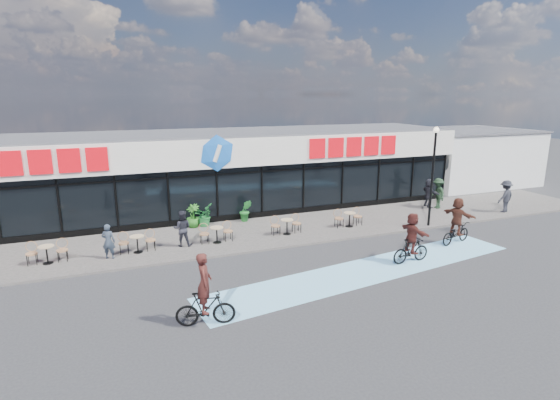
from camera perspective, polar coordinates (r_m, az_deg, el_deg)
name	(u,v)px	position (r m, az deg, el deg)	size (l,w,h in m)	color
ground	(260,271)	(17.29, -2.59, -9.25)	(120.00, 120.00, 0.00)	#28282B
sidewalk	(230,236)	(21.31, -6.52, -4.69)	(44.00, 5.00, 0.10)	#615A56
bike_lane	(369,270)	(17.67, 11.57, -8.98)	(14.00, 2.20, 0.01)	#77BBE0
building	(205,171)	(25.91, -9.78, 3.70)	(30.60, 6.57, 4.75)	black
neighbour_building	(464,156)	(36.84, 22.96, 5.30)	(9.20, 7.20, 4.11)	beige
lamp_post	(433,168)	(23.31, 19.36, 3.96)	(0.28, 0.28, 5.06)	black
bistro_set_1	(47,252)	(19.98, -28.14, -6.00)	(1.54, 0.62, 0.90)	tan
bistro_set_2	(137,242)	(19.81, -18.15, -5.19)	(1.54, 0.62, 0.90)	tan
bistro_set_3	(216,233)	(20.24, -8.32, -4.23)	(1.54, 0.62, 0.90)	tan
bistro_set_4	(286,225)	(21.24, 0.82, -3.23)	(1.54, 0.62, 0.90)	tan
bistro_set_5	(349,217)	(22.73, 8.94, -2.27)	(1.54, 0.62, 0.90)	tan
potted_plant_left	(204,215)	(22.82, -9.95, -1.97)	(1.00, 0.87, 1.12)	#1E692D
potted_plant_mid	(193,216)	(22.68, -11.30, -2.04)	(0.67, 0.67, 1.19)	#235F1B
potted_plant_right	(246,211)	(23.36, -4.52, -1.39)	(0.64, 0.52, 1.16)	#1F6F28
patron_left	(108,241)	(19.32, -21.50, -5.05)	(0.54, 0.36, 1.48)	#2A3442
patron_right	(182,228)	(19.91, -12.65, -3.64)	(0.79, 0.62, 1.63)	#22232B
pedestrian_a	(438,193)	(27.54, 19.93, 0.84)	(1.17, 0.67, 1.81)	black
pedestrian_b	(429,193)	(27.66, 18.88, 0.89)	(1.61, 0.51, 1.74)	black
pedestrian_c	(505,196)	(28.16, 27.36, 0.43)	(1.20, 0.69, 1.86)	#212229
cyclist_a	(412,240)	(18.54, 16.82, -5.05)	(1.76, 1.56, 2.11)	black
cyclist_b	(457,224)	(21.60, 22.07, -2.95)	(2.01, 1.67, 2.17)	black
cyclist_c	(205,299)	(13.37, -9.76, -12.67)	(1.84, 0.87, 2.28)	black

